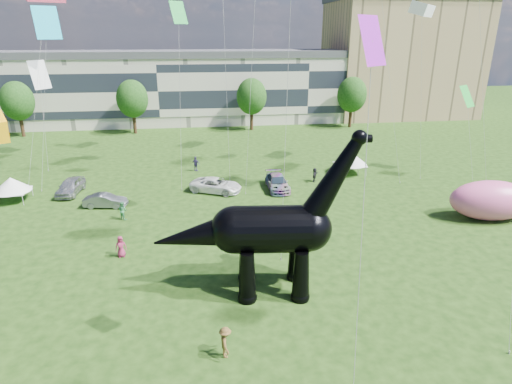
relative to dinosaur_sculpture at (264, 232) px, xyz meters
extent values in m
plane|color=#16330C|center=(-2.34, -2.97, -4.17)|extent=(220.00, 220.00, 0.00)
cube|color=beige|center=(-10.34, 59.03, 1.83)|extent=(78.00, 11.00, 12.00)
cube|color=tan|center=(37.66, 62.03, 6.83)|extent=(28.00, 18.00, 22.00)
cylinder|color=#382314|center=(-32.34, 50.03, -2.57)|extent=(0.56, 0.56, 3.20)
ellipsoid|color=#14380F|center=(-32.34, 50.03, 2.15)|extent=(5.20, 5.20, 6.24)
cylinder|color=#382314|center=(-14.34, 50.03, -2.57)|extent=(0.56, 0.56, 3.20)
ellipsoid|color=#14380F|center=(-14.34, 50.03, 2.15)|extent=(5.20, 5.20, 6.24)
cylinder|color=#382314|center=(5.66, 50.03, -2.57)|extent=(0.56, 0.56, 3.20)
ellipsoid|color=#14380F|center=(5.66, 50.03, 2.15)|extent=(5.20, 5.20, 6.24)
cylinder|color=#382314|center=(23.66, 50.03, -2.57)|extent=(0.56, 0.56, 3.20)
ellipsoid|color=#14380F|center=(23.66, 50.03, 2.15)|extent=(5.20, 5.20, 6.24)
cone|color=black|center=(-1.20, -1.11, -2.50)|extent=(1.27, 1.27, 3.36)
sphere|color=black|center=(-1.20, -1.11, -3.97)|extent=(1.23, 1.23, 1.23)
cone|color=black|center=(-0.95, 1.34, -2.50)|extent=(1.27, 1.27, 3.36)
sphere|color=black|center=(-0.95, 1.34, -3.97)|extent=(1.23, 1.23, 1.23)
cone|color=black|center=(2.14, -1.46, -2.50)|extent=(1.27, 1.27, 3.36)
sphere|color=black|center=(2.14, -1.46, -3.97)|extent=(1.23, 1.23, 1.23)
cone|color=black|center=(2.39, 0.99, -2.50)|extent=(1.27, 1.27, 3.36)
sphere|color=black|center=(2.39, 0.99, -3.97)|extent=(1.23, 1.23, 1.23)
cylinder|color=black|center=(0.48, -0.05, 0.19)|extent=(4.98, 3.49, 3.02)
sphere|color=black|center=(-1.86, 0.19, 0.19)|extent=(3.02, 3.02, 3.02)
sphere|color=black|center=(2.82, -0.29, 0.19)|extent=(2.91, 2.91, 2.91)
cone|color=black|center=(4.18, -0.43, 3.43)|extent=(4.36, 2.10, 5.92)
sphere|color=black|center=(5.54, -0.57, 6.00)|extent=(0.94, 0.94, 0.94)
cylinder|color=black|center=(5.87, -0.61, 5.94)|extent=(0.83, 0.57, 0.49)
cone|color=black|center=(-4.15, 0.43, -0.18)|extent=(6.13, 2.94, 3.28)
imported|color=#AEAFB2|center=(-17.37, 20.59, -3.35)|extent=(2.49, 5.05, 1.65)
imported|color=slate|center=(-13.05, 16.25, -3.50)|extent=(4.24, 2.00, 1.34)
imported|color=white|center=(-2.17, 19.05, -3.41)|extent=(6.02, 4.57, 1.52)
imported|color=#595960|center=(4.47, 19.03, -3.41)|extent=(2.17, 5.30, 1.54)
cube|color=white|center=(14.16, 23.31, -3.03)|extent=(3.49, 3.49, 0.12)
cone|color=white|center=(14.16, 23.31, -2.20)|extent=(4.42, 4.42, 1.56)
cylinder|color=#999999|center=(12.90, 21.68, -3.60)|extent=(0.06, 0.06, 1.15)
cylinder|color=#999999|center=(15.79, 22.05, -3.60)|extent=(0.06, 0.06, 1.15)
cylinder|color=#999999|center=(12.53, 24.58, -3.60)|extent=(0.06, 0.06, 1.15)
cylinder|color=#999999|center=(15.43, 24.94, -3.60)|extent=(0.06, 0.06, 1.15)
cube|color=white|center=(14.19, 24.03, -3.16)|extent=(3.64, 3.64, 0.11)
cone|color=white|center=(14.19, 24.03, -2.42)|extent=(4.61, 4.61, 1.39)
cylinder|color=#999999|center=(12.49, 23.34, -3.67)|extent=(0.06, 0.06, 1.02)
cylinder|color=#999999|center=(14.88, 22.33, -3.67)|extent=(0.06, 0.06, 1.02)
cylinder|color=#999999|center=(13.51, 25.73, -3.67)|extent=(0.06, 0.06, 1.02)
cylinder|color=#999999|center=(15.89, 24.71, -3.67)|extent=(0.06, 0.06, 1.02)
cube|color=white|center=(-22.52, 19.18, -3.13)|extent=(2.84, 2.84, 0.11)
cone|color=white|center=(-22.52, 19.18, -2.37)|extent=(3.60, 3.60, 1.42)
cylinder|color=#999999|center=(-21.19, 17.85, -3.65)|extent=(0.06, 0.06, 1.04)
cylinder|color=#999999|center=(-23.84, 20.51, -3.65)|extent=(0.06, 0.06, 1.04)
cylinder|color=#999999|center=(-21.19, 20.51, -3.65)|extent=(0.06, 0.06, 1.04)
ellipsoid|color=pink|center=(22.04, 8.49, -2.35)|extent=(7.85, 4.98, 3.64)
imported|color=#3B2C65|center=(-4.24, 26.87, -3.27)|extent=(1.13, 0.97, 1.82)
imported|color=brown|center=(6.52, 11.10, -3.32)|extent=(1.11, 1.28, 1.72)
imported|color=brown|center=(-2.93, -5.96, -3.29)|extent=(0.77, 1.20, 1.77)
imported|color=#94254C|center=(-9.98, 5.81, -3.33)|extent=(0.92, 0.70, 1.69)
imported|color=black|center=(9.16, 20.97, -3.37)|extent=(1.17, 1.54, 1.62)
imported|color=#388D52|center=(-10.92, 13.02, -3.33)|extent=(1.04, 1.02, 1.69)
plane|color=silver|center=(-23.44, 35.38, 6.84)|extent=(2.54, 3.43, 3.53)
plane|color=green|center=(-5.25, 25.85, 13.86)|extent=(2.50, 2.11, 2.31)
plane|color=purple|center=(1.83, -10.24, 11.48)|extent=(1.60, 1.37, 1.54)
plane|color=#0DA8CD|center=(-18.70, 25.79, 12.81)|extent=(3.50, 2.42, 3.26)
cube|color=white|center=(21.05, 23.55, 14.26)|extent=(4.10, 4.32, 1.66)
plane|color=green|center=(26.38, 20.99, 5.14)|extent=(2.91, 2.52, 2.30)
camera|label=1|loc=(-3.84, -24.04, 11.67)|focal=30.00mm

